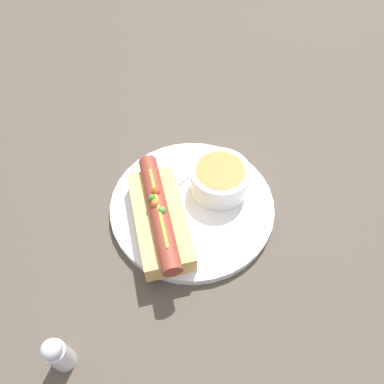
{
  "coord_description": "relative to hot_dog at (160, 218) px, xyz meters",
  "views": [
    {
      "loc": [
        0.28,
        -0.2,
        0.53
      ],
      "look_at": [
        0.0,
        0.0,
        0.05
      ],
      "focal_mm": 35.0,
      "sensor_mm": 36.0,
      "label": 1
    }
  ],
  "objects": [
    {
      "name": "ground_plane",
      "position": [
        -0.01,
        0.07,
        -0.04
      ],
      "size": [
        4.0,
        4.0,
        0.0
      ],
      "primitive_type": "plane",
      "color": "#4C4238"
    },
    {
      "name": "dinner_plate",
      "position": [
        -0.01,
        0.07,
        -0.03
      ],
      "size": [
        0.27,
        0.27,
        0.02
      ],
      "color": "white",
      "rests_on": "ground_plane"
    },
    {
      "name": "hot_dog",
      "position": [
        0.0,
        0.0,
        0.0
      ],
      "size": [
        0.2,
        0.14,
        0.06
      ],
      "rotation": [
        0.0,
        0.0,
        -0.39
      ],
      "color": "#DBAD60",
      "rests_on": "dinner_plate"
    },
    {
      "name": "soup_bowl",
      "position": [
        -0.0,
        0.12,
        0.0
      ],
      "size": [
        0.1,
        0.1,
        0.05
      ],
      "color": "white",
      "rests_on": "dinner_plate"
    },
    {
      "name": "spoon",
      "position": [
        -0.06,
        0.1,
        -0.02
      ],
      "size": [
        0.04,
        0.14,
        0.01
      ],
      "rotation": [
        0.0,
        0.0,
        1.74
      ],
      "color": "#B7B7BC",
      "rests_on": "dinner_plate"
    },
    {
      "name": "salt_shaker",
      "position": [
        0.09,
        -0.21,
        -0.0
      ],
      "size": [
        0.03,
        0.03,
        0.07
      ],
      "color": "silver",
      "rests_on": "ground_plane"
    }
  ]
}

